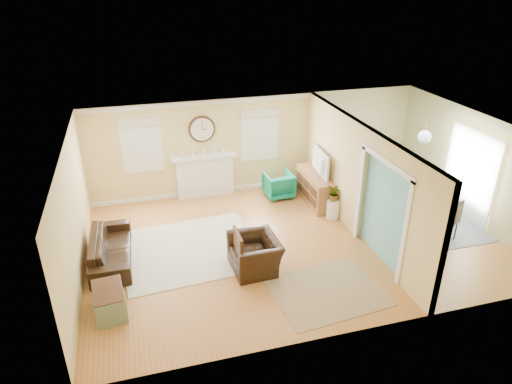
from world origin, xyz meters
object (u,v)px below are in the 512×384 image
(sofa, at_px, (111,248))
(credenza, at_px, (316,188))
(dining_table, at_px, (416,204))
(eames_chair, at_px, (255,254))
(green_chair, at_px, (279,185))

(sofa, bearing_deg, credenza, -73.60)
(sofa, distance_m, dining_table, 7.27)
(eames_chair, bearing_deg, green_chair, 151.36)
(sofa, relative_size, credenza, 1.25)
(sofa, xyz_separation_m, dining_table, (7.27, -0.01, 0.03))
(sofa, relative_size, dining_table, 1.08)
(credenza, bearing_deg, eames_chair, -133.45)
(eames_chair, relative_size, credenza, 0.65)
(eames_chair, bearing_deg, sofa, -113.13)
(green_chair, height_order, credenza, credenza)
(eames_chair, distance_m, dining_table, 4.57)
(sofa, height_order, credenza, credenza)
(green_chair, relative_size, dining_table, 0.39)
(sofa, height_order, green_chair, green_chair)
(credenza, bearing_deg, dining_table, -33.80)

